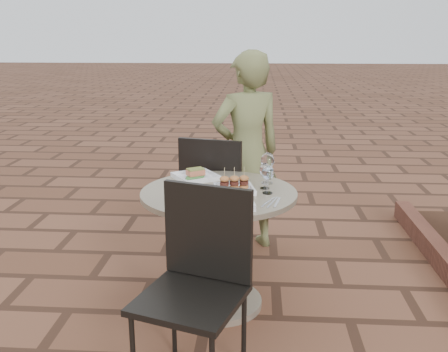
# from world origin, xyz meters

# --- Properties ---
(ground) EXTENTS (60.00, 60.00, 0.00)m
(ground) POSITION_xyz_m (0.00, 0.00, 0.00)
(ground) COLOR brown
(ground) RESTS_ON ground
(cafe_table) EXTENTS (0.90, 0.90, 0.73)m
(cafe_table) POSITION_xyz_m (0.06, 0.13, 0.48)
(cafe_table) COLOR gray
(cafe_table) RESTS_ON ground
(chair_far) EXTENTS (0.53, 0.53, 0.93)m
(chair_far) POSITION_xyz_m (-0.01, 0.74, 0.55)
(chair_far) COLOR black
(chair_far) RESTS_ON ground
(chair_near) EXTENTS (0.56, 0.56, 0.93)m
(chair_near) POSITION_xyz_m (0.02, -0.52, 0.55)
(chair_near) COLOR black
(chair_near) RESTS_ON ground
(diner) EXTENTS (0.65, 0.56, 1.50)m
(diner) POSITION_xyz_m (0.20, 1.04, 0.75)
(diner) COLOR brown
(diner) RESTS_ON ground
(plate_salmon) EXTENTS (0.33, 0.33, 0.07)m
(plate_salmon) POSITION_xyz_m (-0.10, 0.38, 0.75)
(plate_salmon) COLOR white
(plate_salmon) RESTS_ON cafe_table
(plate_sliders) EXTENTS (0.26, 0.26, 0.14)m
(plate_sliders) POSITION_xyz_m (0.15, 0.14, 0.76)
(plate_sliders) COLOR white
(plate_sliders) RESTS_ON cafe_table
(plate_tuna) EXTENTS (0.33, 0.33, 0.03)m
(plate_tuna) POSITION_xyz_m (0.12, -0.10, 0.75)
(plate_tuna) COLOR white
(plate_tuna) RESTS_ON cafe_table
(wine_glass_right) EXTENTS (0.07, 0.07, 0.16)m
(wine_glass_right) POSITION_xyz_m (0.34, 0.11, 0.84)
(wine_glass_right) COLOR white
(wine_glass_right) RESTS_ON cafe_table
(wine_glass_mid) EXTENTS (0.07, 0.07, 0.15)m
(wine_glass_mid) POSITION_xyz_m (0.33, 0.20, 0.84)
(wine_glass_mid) COLOR white
(wine_glass_mid) RESTS_ON cafe_table
(wine_glass_far) EXTENTS (0.08, 0.08, 0.19)m
(wine_glass_far) POSITION_xyz_m (0.34, 0.31, 0.86)
(wine_glass_far) COLOR white
(wine_glass_far) RESTS_ON cafe_table
(steel_ramekin) EXTENTS (0.06, 0.06, 0.04)m
(steel_ramekin) POSITION_xyz_m (-0.21, 0.15, 0.75)
(steel_ramekin) COLOR silver
(steel_ramekin) RESTS_ON cafe_table
(cutlery_set) EXTENTS (0.14, 0.21, 0.00)m
(cutlery_set) POSITION_xyz_m (0.37, -0.06, 0.73)
(cutlery_set) COLOR silver
(cutlery_set) RESTS_ON cafe_table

